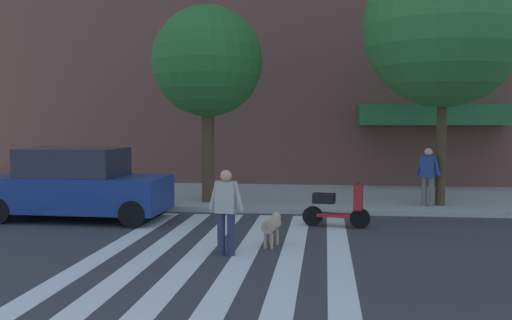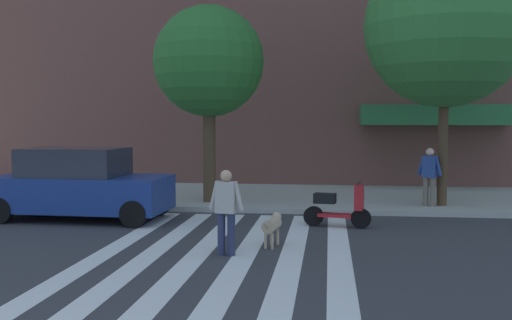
{
  "view_description": "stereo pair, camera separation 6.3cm",
  "coord_description": "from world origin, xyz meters",
  "px_view_note": "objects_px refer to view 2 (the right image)",
  "views": [
    {
      "loc": [
        3.41,
        -3.13,
        2.61
      ],
      "look_at": [
        2.17,
        7.39,
        1.87
      ],
      "focal_mm": 41.35,
      "sensor_mm": 36.0,
      "label": 1
    },
    {
      "loc": [
        3.47,
        -3.13,
        2.61
      ],
      "look_at": [
        2.17,
        7.39,
        1.87
      ],
      "focal_mm": 41.35,
      "sensor_mm": 36.0,
      "label": 2
    }
  ],
  "objects_px": {
    "parked_car_behind_first": "(80,185)",
    "dog_on_leash": "(272,225)",
    "pedestrian_bystander": "(430,173)",
    "parked_scooter": "(337,208)",
    "pedestrian_dog_walker": "(226,207)",
    "street_tree_nearest": "(209,62)",
    "street_tree_middle": "(445,27)"
  },
  "relations": [
    {
      "from": "parked_scooter",
      "to": "parked_car_behind_first",
      "type": "bearing_deg",
      "value": 177.38
    },
    {
      "from": "pedestrian_dog_walker",
      "to": "dog_on_leash",
      "type": "distance_m",
      "value": 1.31
    },
    {
      "from": "parked_scooter",
      "to": "pedestrian_bystander",
      "type": "relative_size",
      "value": 0.99
    },
    {
      "from": "pedestrian_bystander",
      "to": "dog_on_leash",
      "type": "bearing_deg",
      "value": -127.88
    },
    {
      "from": "dog_on_leash",
      "to": "pedestrian_bystander",
      "type": "bearing_deg",
      "value": 52.12
    },
    {
      "from": "parked_car_behind_first",
      "to": "pedestrian_dog_walker",
      "type": "bearing_deg",
      "value": -38.25
    },
    {
      "from": "pedestrian_dog_walker",
      "to": "pedestrian_bystander",
      "type": "bearing_deg",
      "value": 51.64
    },
    {
      "from": "parked_car_behind_first",
      "to": "pedestrian_dog_walker",
      "type": "height_order",
      "value": "parked_car_behind_first"
    },
    {
      "from": "parked_car_behind_first",
      "to": "dog_on_leash",
      "type": "relative_size",
      "value": 4.39
    },
    {
      "from": "street_tree_middle",
      "to": "pedestrian_bystander",
      "type": "xyz_separation_m",
      "value": [
        -0.39,
        -0.23,
        -4.1
      ]
    },
    {
      "from": "pedestrian_dog_walker",
      "to": "parked_car_behind_first",
      "type": "bearing_deg",
      "value": 141.75
    },
    {
      "from": "parked_scooter",
      "to": "pedestrian_dog_walker",
      "type": "relative_size",
      "value": 0.99
    },
    {
      "from": "parked_car_behind_first",
      "to": "dog_on_leash",
      "type": "bearing_deg",
      "value": -26.29
    },
    {
      "from": "parked_car_behind_first",
      "to": "dog_on_leash",
      "type": "xyz_separation_m",
      "value": [
        5.26,
        -2.6,
        -0.46
      ]
    },
    {
      "from": "parked_car_behind_first",
      "to": "pedestrian_dog_walker",
      "type": "xyz_separation_m",
      "value": [
        4.47,
        -3.52,
        0.02
      ]
    },
    {
      "from": "parked_scooter",
      "to": "street_tree_middle",
      "type": "bearing_deg",
      "value": 45.13
    },
    {
      "from": "parked_scooter",
      "to": "dog_on_leash",
      "type": "relative_size",
      "value": 1.58
    },
    {
      "from": "street_tree_nearest",
      "to": "dog_on_leash",
      "type": "distance_m",
      "value": 6.9
    },
    {
      "from": "street_tree_middle",
      "to": "pedestrian_bystander",
      "type": "distance_m",
      "value": 4.12
    },
    {
      "from": "pedestrian_dog_walker",
      "to": "parked_scooter",
      "type": "bearing_deg",
      "value": 56.38
    },
    {
      "from": "street_tree_middle",
      "to": "pedestrian_dog_walker",
      "type": "relative_size",
      "value": 4.45
    },
    {
      "from": "street_tree_middle",
      "to": "dog_on_leash",
      "type": "distance_m",
      "value": 8.33
    },
    {
      "from": "street_tree_middle",
      "to": "pedestrian_bystander",
      "type": "relative_size",
      "value": 4.45
    },
    {
      "from": "street_tree_nearest",
      "to": "street_tree_middle",
      "type": "distance_m",
      "value": 6.78
    },
    {
      "from": "dog_on_leash",
      "to": "pedestrian_bystander",
      "type": "relative_size",
      "value": 0.63
    },
    {
      "from": "pedestrian_dog_walker",
      "to": "street_tree_nearest",
      "type": "bearing_deg",
      "value": 104.49
    },
    {
      "from": "pedestrian_bystander",
      "to": "street_tree_nearest",
      "type": "bearing_deg",
      "value": 178.66
    },
    {
      "from": "parked_scooter",
      "to": "street_tree_nearest",
      "type": "height_order",
      "value": "street_tree_nearest"
    },
    {
      "from": "street_tree_nearest",
      "to": "pedestrian_bystander",
      "type": "bearing_deg",
      "value": -1.34
    },
    {
      "from": "street_tree_middle",
      "to": "dog_on_leash",
      "type": "xyz_separation_m",
      "value": [
        -4.34,
        -5.3,
        -4.73
      ]
    },
    {
      "from": "street_tree_middle",
      "to": "street_tree_nearest",
      "type": "bearing_deg",
      "value": -179.32
    },
    {
      "from": "parked_car_behind_first",
      "to": "street_tree_middle",
      "type": "bearing_deg",
      "value": 15.73
    }
  ]
}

